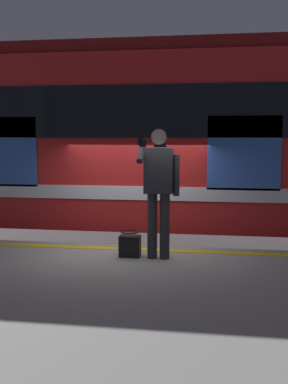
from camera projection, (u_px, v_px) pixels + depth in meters
name	position (u px, v px, depth m)	size (l,w,h in m)	color
ground_plane	(130.00, 299.00, 7.60)	(24.35, 24.35, 0.00)	#3D3D3F
platform	(97.00, 325.00, 5.44)	(15.03, 4.30, 0.91)	gray
safety_line	(126.00, 249.00, 7.20)	(14.73, 0.16, 0.01)	yellow
track_rail_near	(143.00, 270.00, 8.96)	(19.54, 0.08, 0.16)	slate
track_rail_far	(153.00, 252.00, 10.37)	(19.54, 0.08, 0.16)	slate
train_carriage	(133.00, 137.00, 9.40)	(12.13, 2.78, 4.18)	red
passenger	(159.00, 182.00, 6.55)	(0.57, 0.55, 1.84)	#262628
handbag	(130.00, 245.00, 6.74)	(0.30, 0.28, 0.38)	black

